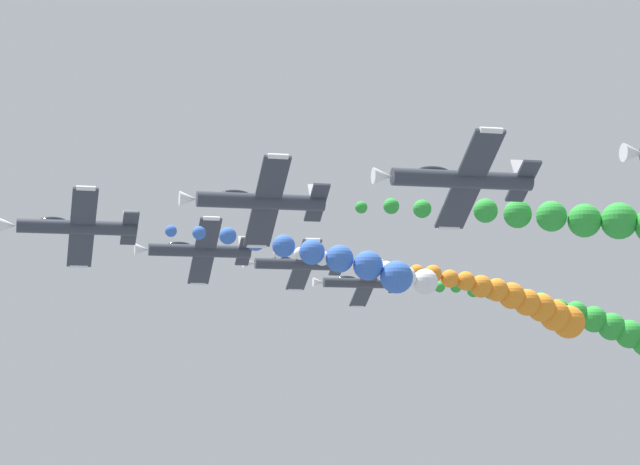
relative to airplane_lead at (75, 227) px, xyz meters
The scene contains 10 objects.
airplane_lead is the anchor object (origin of this frame).
smoke_trail_lead 20.52m from the airplane_lead, 94.08° to the right, with size 4.11×19.30×5.18m.
airplane_left_inner 17.01m from the airplane_lead, 135.13° to the right, with size 8.14×10.35×5.62m.
airplane_right_inner 17.34m from the airplane_lead, 40.72° to the right, with size 8.31×10.35×5.36m.
smoke_trail_right_inner 32.25m from the airplane_lead, 64.06° to the right, with size 3.40×15.88×3.92m.
airplane_left_outer 33.55m from the airplane_lead, 138.88° to the right, with size 8.38×10.35×5.23m.
airplane_right_outer 35.04m from the airplane_lead, 41.44° to the right, with size 8.72×10.35×4.58m.
smoke_trail_right_outer 56.68m from the airplane_lead, 58.89° to the right, with size 6.97×26.20×7.39m.
airplane_high_slot 51.45m from the airplane_lead, 40.31° to the right, with size 8.62×10.35×4.79m.
smoke_trail_high_slot 70.39m from the airplane_lead, 58.35° to the right, with size 5.91×27.67×8.44m.
Camera 1 is at (-101.03, 23.97, 88.01)m, focal length 73.44 mm.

